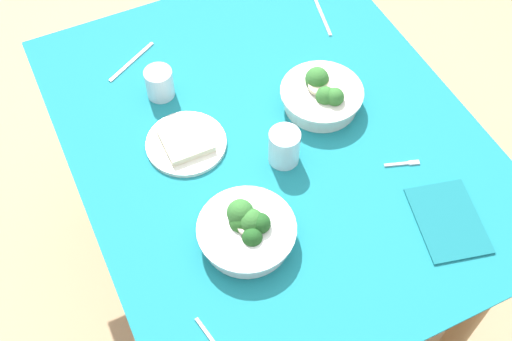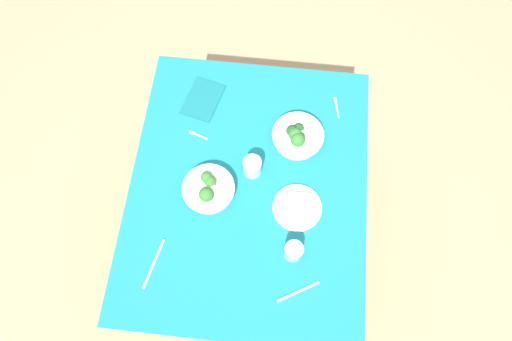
# 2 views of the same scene
# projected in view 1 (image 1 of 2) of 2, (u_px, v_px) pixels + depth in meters

# --- Properties ---
(ground_plane) EXTENTS (6.00, 6.00, 0.00)m
(ground_plane) POSITION_uv_depth(u_px,v_px,m) (269.00, 267.00, 2.38)
(ground_plane) COLOR tan
(dining_table) EXTENTS (1.30, 1.06, 0.78)m
(dining_table) POSITION_uv_depth(u_px,v_px,m) (273.00, 162.00, 1.84)
(dining_table) COLOR #197A84
(dining_table) RESTS_ON ground_plane
(broccoli_bowl_far) EXTENTS (0.24, 0.24, 0.10)m
(broccoli_bowl_far) POSITION_uv_depth(u_px,v_px,m) (247.00, 230.00, 1.53)
(broccoli_bowl_far) COLOR white
(broccoli_bowl_far) RESTS_ON dining_table
(broccoli_bowl_near) EXTENTS (0.23, 0.23, 0.10)m
(broccoli_bowl_near) POSITION_uv_depth(u_px,v_px,m) (322.00, 96.00, 1.78)
(broccoli_bowl_near) COLOR silver
(broccoli_bowl_near) RESTS_ON dining_table
(bread_side_plate) EXTENTS (0.22, 0.22, 0.03)m
(bread_side_plate) POSITION_uv_depth(u_px,v_px,m) (186.00, 142.00, 1.72)
(bread_side_plate) COLOR silver
(bread_side_plate) RESTS_ON dining_table
(water_glass_center) EXTENTS (0.08, 0.08, 0.10)m
(water_glass_center) POSITION_uv_depth(u_px,v_px,m) (284.00, 147.00, 1.66)
(water_glass_center) COLOR silver
(water_glass_center) RESTS_ON dining_table
(water_glass_side) EXTENTS (0.08, 0.08, 0.09)m
(water_glass_side) POSITION_uv_depth(u_px,v_px,m) (160.00, 83.00, 1.80)
(water_glass_side) COLOR silver
(water_glass_side) RESTS_ON dining_table
(fork_by_far_bowl) EXTENTS (0.11, 0.03, 0.00)m
(fork_by_far_bowl) POSITION_uv_depth(u_px,v_px,m) (212.00, 340.00, 1.41)
(fork_by_far_bowl) COLOR #B7B7BC
(fork_by_far_bowl) RESTS_ON dining_table
(fork_by_near_bowl) EXTENTS (0.04, 0.09, 0.00)m
(fork_by_near_bowl) POSITION_uv_depth(u_px,v_px,m) (404.00, 164.00, 1.69)
(fork_by_near_bowl) COLOR #B7B7BC
(fork_by_near_bowl) RESTS_ON dining_table
(table_knife_left) EXTENTS (0.22, 0.06, 0.00)m
(table_knife_left) POSITION_uv_depth(u_px,v_px,m) (320.00, 12.00, 2.03)
(table_knife_left) COLOR #B7B7BC
(table_knife_left) RESTS_ON dining_table
(table_knife_right) EXTENTS (0.10, 0.17, 0.00)m
(table_knife_right) POSITION_uv_depth(u_px,v_px,m) (132.00, 62.00, 1.90)
(table_knife_right) COLOR #B7B7BC
(table_knife_right) RESTS_ON dining_table
(napkin_folded_upper) EXTENTS (0.25, 0.20, 0.01)m
(napkin_folded_upper) POSITION_uv_depth(u_px,v_px,m) (448.00, 220.00, 1.59)
(napkin_folded_upper) COLOR #156870
(napkin_folded_upper) RESTS_ON dining_table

